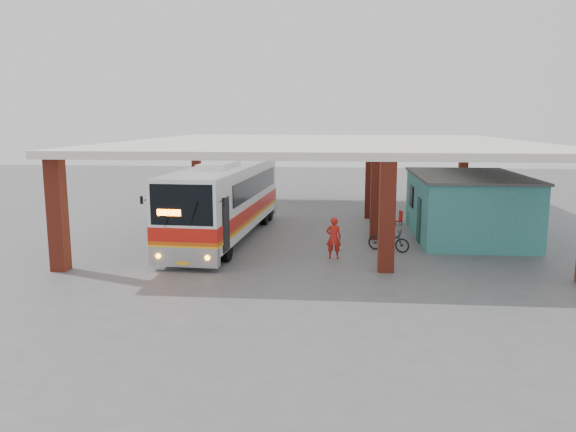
% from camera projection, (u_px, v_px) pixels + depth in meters
% --- Properties ---
extents(ground, '(90.00, 90.00, 0.00)m').
position_uv_depth(ground, '(311.00, 252.00, 24.79)').
color(ground, '#515154').
rests_on(ground, ground).
extents(brick_columns, '(20.10, 21.60, 4.35)m').
position_uv_depth(brick_columns, '(344.00, 189.00, 29.20)').
color(brick_columns, '#9B3321').
rests_on(brick_columns, ground).
extents(canopy_roof, '(21.00, 23.00, 0.30)m').
position_uv_depth(canopy_roof, '(327.00, 143.00, 30.37)').
color(canopy_roof, silver).
rests_on(canopy_roof, brick_columns).
extents(shop_building, '(5.20, 8.20, 3.11)m').
position_uv_depth(shop_building, '(467.00, 205.00, 27.77)').
color(shop_building, '#327D74').
rests_on(shop_building, ground).
extents(coach_bus, '(3.45, 13.16, 3.80)m').
position_uv_depth(coach_bus, '(226.00, 200.00, 27.31)').
color(coach_bus, white).
rests_on(coach_bus, ground).
extents(motorcycle, '(2.00, 1.37, 1.00)m').
position_uv_depth(motorcycle, '(389.00, 240.00, 24.79)').
color(motorcycle, black).
rests_on(motorcycle, ground).
extents(pedestrian, '(0.64, 0.43, 1.76)m').
position_uv_depth(pedestrian, '(334.00, 238.00, 23.43)').
color(pedestrian, red).
rests_on(pedestrian, ground).
extents(red_chair, '(0.52, 0.52, 0.80)m').
position_uv_depth(red_chair, '(399.00, 218.00, 31.03)').
color(red_chair, red).
rests_on(red_chair, ground).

